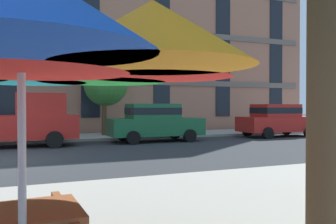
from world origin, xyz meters
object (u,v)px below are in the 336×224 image
object	(u,v)px
sedan_green	(155,121)
patio_umbrella	(21,44)
pickup_red_midblock	(18,122)
sedan_red	(277,119)
street_tree_middle	(106,83)

from	to	relation	value
sedan_green	patio_umbrella	bearing A→B (deg)	-114.08
pickup_red_midblock	sedan_red	world-z (taller)	pickup_red_midblock
pickup_red_midblock	sedan_red	xyz separation A→B (m)	(13.07, -0.00, -0.08)
sedan_green	patio_umbrella	size ratio (longest dim) A/B	1.29
sedan_green	sedan_red	xyz separation A→B (m)	(7.15, 0.00, 0.00)
sedan_green	street_tree_middle	distance (m)	4.17
sedan_green	street_tree_middle	world-z (taller)	street_tree_middle
pickup_red_midblock	patio_umbrella	distance (m)	12.75
street_tree_middle	patio_umbrella	world-z (taller)	street_tree_middle
pickup_red_midblock	street_tree_middle	world-z (taller)	street_tree_middle
street_tree_middle	pickup_red_midblock	bearing A→B (deg)	-142.62
street_tree_middle	patio_umbrella	bearing A→B (deg)	-104.38
sedan_green	sedan_red	world-z (taller)	same
street_tree_middle	patio_umbrella	xyz separation A→B (m)	(-4.11, -16.02, -0.82)
pickup_red_midblock	street_tree_middle	distance (m)	5.80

